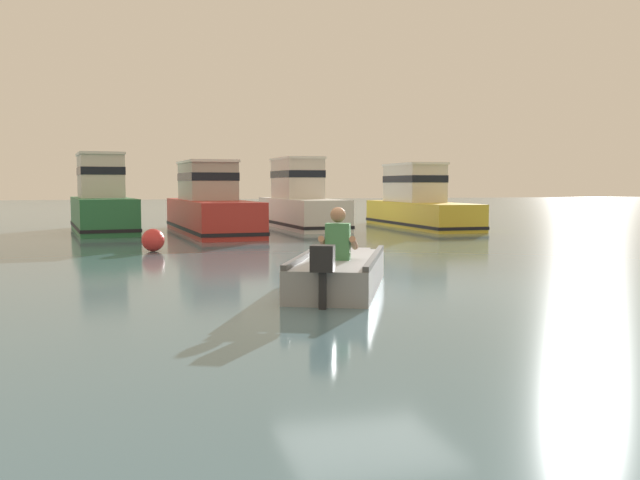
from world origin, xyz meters
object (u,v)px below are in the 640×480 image
object	(u,v)px
moored_boat_green	(102,203)
moored_boat_white	(300,202)
moored_boat_yellow	(418,204)
mooring_buoy	(153,240)
rowboat_with_person	(340,271)
moored_boat_red	(210,206)

from	to	relation	value
moored_boat_green	moored_boat_white	size ratio (longest dim) A/B	0.91
moored_boat_yellow	mooring_buoy	size ratio (longest dim) A/B	12.83
moored_boat_white	moored_boat_yellow	size ratio (longest dim) A/B	0.92
moored_boat_green	mooring_buoy	distance (m)	7.17
rowboat_with_person	moored_boat_green	xyz separation A→B (m)	(-3.80, 13.44, 0.67)
rowboat_with_person	moored_boat_yellow	world-z (taller)	moored_boat_yellow
rowboat_with_person	moored_boat_yellow	bearing A→B (deg)	62.55
rowboat_with_person	moored_boat_red	xyz separation A→B (m)	(-0.56, 12.11, 0.58)
moored_boat_red	mooring_buoy	xyz separation A→B (m)	(-1.89, -5.67, -0.58)
mooring_buoy	moored_boat_white	bearing A→B (deg)	55.06
moored_boat_red	moored_boat_green	bearing A→B (deg)	157.57
rowboat_with_person	moored_boat_yellow	distance (m)	14.78
moored_boat_green	mooring_buoy	xyz separation A→B (m)	(1.35, -7.01, -0.67)
moored_boat_red	moored_boat_white	bearing A→B (deg)	27.70
moored_boat_red	mooring_buoy	size ratio (longest dim) A/B	13.62
rowboat_with_person	moored_boat_green	world-z (taller)	moored_boat_green
moored_boat_red	moored_boat_white	size ratio (longest dim) A/B	1.16
moored_boat_green	moored_boat_white	distance (m)	6.53
moored_boat_red	moored_boat_yellow	size ratio (longest dim) A/B	1.06
mooring_buoy	moored_boat_yellow	bearing A→B (deg)	35.79
moored_boat_yellow	mooring_buoy	distance (m)	11.43
moored_boat_green	mooring_buoy	world-z (taller)	moored_boat_green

